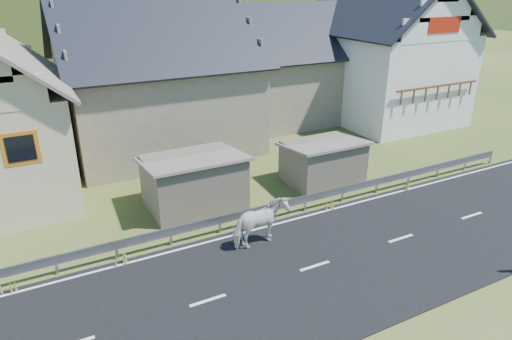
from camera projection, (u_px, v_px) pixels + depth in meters
ground at (315, 267)px, 15.90m from camera, size 160.00×160.00×0.00m
road at (315, 267)px, 15.89m from camera, size 60.00×7.00×0.04m
lane_markings at (315, 266)px, 15.88m from camera, size 60.00×6.60×0.01m
guardrail at (264, 209)px, 18.70m from camera, size 28.10×0.09×0.75m
shed_left at (194, 182)px, 19.95m from camera, size 4.30×3.30×2.40m
shed_right at (323, 162)px, 22.35m from camera, size 3.80×2.90×2.20m
house_stone_a at (155, 68)px, 25.98m from camera, size 10.80×9.80×8.90m
house_stone_b at (287, 58)px, 32.03m from camera, size 9.80×8.80×8.10m
house_white at (383, 45)px, 31.82m from camera, size 8.80×10.80×9.70m
mountain at (54, 64)px, 173.11m from camera, size 440.00×280.00×260.00m
horse at (261, 223)px, 16.85m from camera, size 1.29×2.26×1.80m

